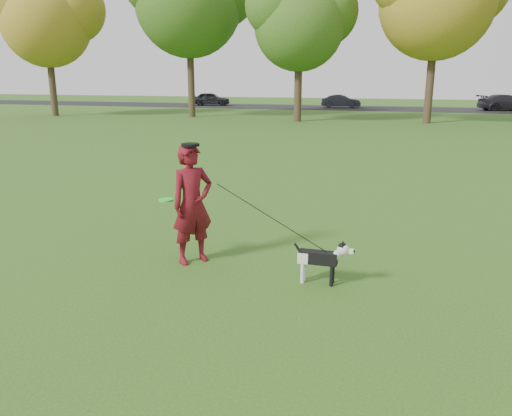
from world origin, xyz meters
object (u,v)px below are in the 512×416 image
(car_mid, at_px, (341,101))
(car_left, at_px, (211,99))
(man, at_px, (192,204))
(dog, at_px, (323,257))
(car_right, at_px, (506,103))

(car_mid, bearing_deg, car_left, 85.09)
(man, distance_m, dog, 2.20)
(car_right, bearing_deg, car_mid, 74.12)
(car_left, height_order, car_right, car_right)
(car_left, distance_m, car_mid, 12.67)
(man, relative_size, car_right, 0.42)
(dog, distance_m, car_mid, 40.25)
(dog, xyz_separation_m, car_left, (-17.09, 40.00, 0.25))
(car_mid, bearing_deg, man, 178.42)
(car_left, relative_size, car_right, 0.82)
(man, relative_size, dog, 2.17)
(man, xyz_separation_m, car_right, (11.41, 39.69, -0.27))
(dog, relative_size, car_left, 0.23)
(car_left, relative_size, car_mid, 1.05)
(dog, distance_m, car_left, 43.50)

